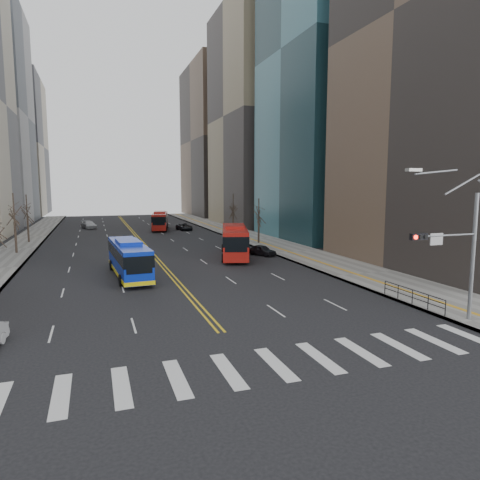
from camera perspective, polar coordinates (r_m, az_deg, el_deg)
The scene contains 15 objects.
ground at distance 20.81m, azimuth 1.66°, elevation -16.60°, with size 220.00×220.00×0.00m, color black.
sidewalk_right at distance 67.83m, azimuth 2.13°, elevation 0.16°, with size 7.00×130.00×0.15m, color slate.
sidewalk_left at distance 64.11m, azimuth -27.54°, elevation -1.07°, with size 5.00×130.00×0.15m, color slate.
crosswalk at distance 20.81m, azimuth 1.66°, elevation -16.59°, with size 26.70×4.00×0.01m.
centerline at distance 73.60m, azimuth -13.58°, elevation 0.47°, with size 0.55×100.00×0.01m.
office_towers at distance 87.97m, azimuth -14.85°, elevation 17.15°, with size 83.00×134.00×58.00m.
signal_mast at distance 28.72m, azimuth 26.80°, elevation -0.66°, with size 5.37×0.37×9.39m.
pedestrian_railing at distance 32.66m, azimuth 22.01°, elevation -6.74°, with size 0.06×6.06×1.02m.
street_trees at distance 52.48m, azimuth -19.42°, elevation 2.95°, with size 35.20×47.20×7.60m.
blue_bus at distance 41.10m, azimuth -14.61°, elevation -2.26°, with size 3.29×11.93×3.44m.
red_bus_near at distance 50.77m, azimuth -0.74°, elevation 0.12°, with size 6.18×12.46×3.83m.
red_bus_far at distance 83.60m, azimuth -10.62°, elevation 2.69°, with size 4.68×11.54×3.57m.
car_dark_mid at distance 52.01m, azimuth 2.97°, elevation -1.37°, with size 1.52×3.77×1.29m, color black.
car_silver at distance 90.10m, azimuth -19.50°, elevation 1.93°, with size 2.11×5.18×1.50m, color #A4A5AA.
car_dark_far at distance 82.47m, azimuth -7.45°, elevation 1.77°, with size 2.18×4.72×1.31m, color black.
Camera 1 is at (-6.72, -17.81, 8.41)m, focal length 32.00 mm.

